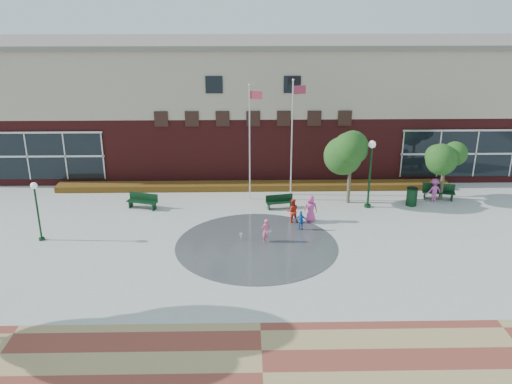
{
  "coord_description": "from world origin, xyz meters",
  "views": [
    {
      "loc": [
        -0.56,
        -22.33,
        12.34
      ],
      "look_at": [
        0.0,
        4.0,
        2.6
      ],
      "focal_mm": 38.0,
      "sensor_mm": 36.0,
      "label": 1
    }
  ],
  "objects_px": {
    "flagpole_right": "(293,132)",
    "bench_left": "(143,204)",
    "flagpole_left": "(250,137)",
    "trash_can": "(412,197)",
    "child_splash": "(266,231)"
  },
  "relations": [
    {
      "from": "flagpole_left",
      "to": "trash_can",
      "type": "relative_size",
      "value": 6.41
    },
    {
      "from": "bench_left",
      "to": "trash_can",
      "type": "distance_m",
      "value": 16.43
    },
    {
      "from": "trash_can",
      "to": "child_splash",
      "type": "bearing_deg",
      "value": -151.26
    },
    {
      "from": "child_splash",
      "to": "bench_left",
      "type": "bearing_deg",
      "value": -62.64
    },
    {
      "from": "child_splash",
      "to": "trash_can",
      "type": "bearing_deg",
      "value": 179.64
    },
    {
      "from": "flagpole_left",
      "to": "flagpole_right",
      "type": "xyz_separation_m",
      "value": [
        2.65,
        0.8,
        0.12
      ]
    },
    {
      "from": "flagpole_left",
      "to": "trash_can",
      "type": "distance_m",
      "value": 10.54
    },
    {
      "from": "flagpole_right",
      "to": "child_splash",
      "type": "relative_size",
      "value": 5.69
    },
    {
      "from": "flagpole_right",
      "to": "child_splash",
      "type": "bearing_deg",
      "value": -121.83
    },
    {
      "from": "bench_left",
      "to": "flagpole_left",
      "type": "bearing_deg",
      "value": 29.8
    },
    {
      "from": "flagpole_right",
      "to": "trash_can",
      "type": "bearing_deg",
      "value": -32.54
    },
    {
      "from": "flagpole_right",
      "to": "bench_left",
      "type": "bearing_deg",
      "value": 176.97
    },
    {
      "from": "flagpole_left",
      "to": "trash_can",
      "type": "xyz_separation_m",
      "value": [
        9.87,
        -1.26,
        -3.47
      ]
    },
    {
      "from": "bench_left",
      "to": "child_splash",
      "type": "xyz_separation_m",
      "value": [
        7.29,
        -4.83,
        0.35
      ]
    },
    {
      "from": "flagpole_right",
      "to": "trash_can",
      "type": "distance_m",
      "value": 8.33
    }
  ]
}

